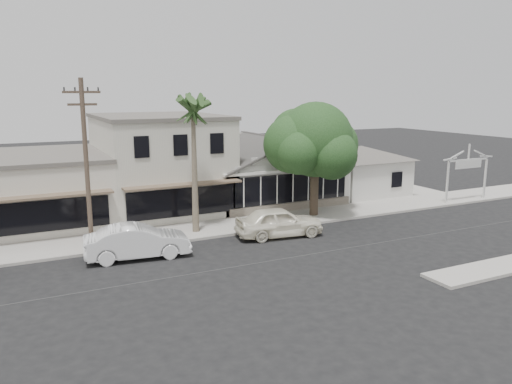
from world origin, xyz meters
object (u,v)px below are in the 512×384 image
car_1 (138,242)px  utility_pole (86,163)px  arch_sign (468,162)px  shade_tree (313,142)px  car_0 (279,222)px

car_1 → utility_pole: bearing=54.9°
arch_sign → shade_tree: size_ratio=0.53×
car_0 → car_1: car_0 is taller
utility_pole → car_1: 4.75m
car_0 → utility_pole: bearing=89.0°
utility_pole → car_1: bearing=-41.7°
car_0 → shade_tree: shade_tree is taller
shade_tree → utility_pole: bearing=-173.3°
utility_pole → shade_tree: (14.59, 1.72, 0.28)m
utility_pole → car_0: size_ratio=1.76×
utility_pole → arch_sign: bearing=0.2°
utility_pole → shade_tree: bearing=6.7°
arch_sign → car_1: 25.58m
arch_sign → car_0: 17.33m
shade_tree → car_1: bearing=-164.5°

